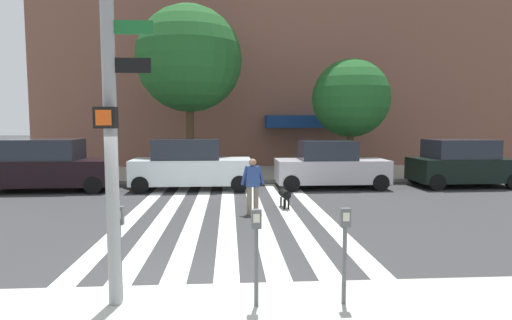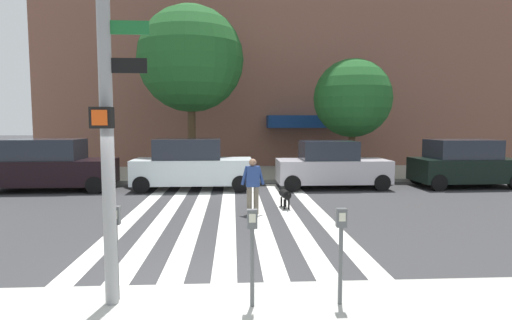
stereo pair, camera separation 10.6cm
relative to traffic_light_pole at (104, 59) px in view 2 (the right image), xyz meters
name	(u,v)px [view 2 (the right image)]	position (x,y,z in m)	size (l,w,h in m)	color
ground_plane	(210,212)	(1.00, 6.66, -3.52)	(160.00, 160.00, 0.00)	#353538
sidewalk_far	(219,174)	(1.00, 15.62, -3.45)	(80.00, 6.00, 0.15)	#A1A093
crosswalk_stripes	(228,212)	(1.54, 6.66, -3.52)	(5.85, 11.33, 0.01)	silver
traffic_light_pole	(104,59)	(0.00, 0.00, 0.00)	(0.74, 0.46, 5.80)	gray
parking_meter_curbside	(116,240)	(0.03, 0.17, -2.49)	(0.14, 0.11, 1.36)	#515456
parking_meter_second_along	(252,244)	(1.96, -0.15, -2.49)	(0.14, 0.11, 1.36)	#515456
parking_meter_third_along	(341,243)	(3.19, -0.15, -2.49)	(0.14, 0.11, 1.36)	#515456
parked_car_near_curb	(50,166)	(-5.52, 11.08, -2.54)	(4.83, 2.08, 2.04)	black
parked_car_behind_first	(192,165)	(0.04, 11.08, -2.54)	(4.74, 1.97, 2.04)	silver
parked_car_third_in_line	(331,166)	(5.73, 11.08, -2.61)	(4.52, 1.95, 1.94)	#BCB6BF
parked_car_fourth_in_line	(464,164)	(11.36, 11.08, -2.55)	(4.25, 2.13, 1.99)	black
street_tree_nearest	(191,59)	(-0.26, 14.37, 2.14)	(4.98, 4.98, 8.01)	#4C3823
street_tree_middle	(353,98)	(7.39, 13.92, 0.32)	(3.70, 3.70, 5.55)	#4C3823
pedestrian_dog_walker	(253,183)	(2.28, 6.35, -2.59)	(0.71, 0.28, 1.64)	#6B6051
dog_on_leash	(285,194)	(3.33, 7.20, -3.08)	(0.33, 1.00, 0.65)	black
pedestrian_bystander	(474,156)	(13.53, 14.00, -2.44)	(0.71, 0.27, 1.64)	black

